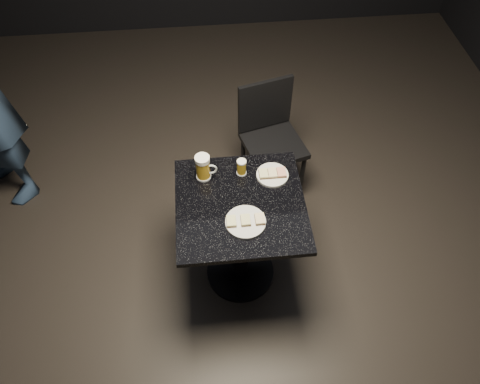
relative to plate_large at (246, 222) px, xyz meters
name	(u,v)px	position (x,y,z in m)	size (l,w,h in m)	color
floor	(240,272)	(-0.01, 0.13, -0.76)	(6.00, 6.00, 0.00)	black
room_shell	(241,16)	(-0.01, 0.13, 1.08)	(6.00, 6.00, 6.00)	black
plate_large	(246,222)	(0.00, 0.00, 0.00)	(0.21, 0.21, 0.01)	silver
plate_small	(272,175)	(0.19, 0.31, 0.00)	(0.18, 0.18, 0.01)	silver
table	(240,229)	(-0.01, 0.13, -0.25)	(0.70, 0.70, 0.75)	black
beer_mug	(203,167)	(-0.20, 0.34, 0.07)	(0.12, 0.08, 0.16)	silver
beer_tumbler	(242,167)	(0.01, 0.35, 0.04)	(0.06, 0.06, 0.10)	silver
chair	(270,134)	(0.27, 0.91, -0.26)	(0.47, 0.47, 0.86)	black
canapes_on_plate_large	(246,220)	(0.00, 0.00, 0.02)	(0.20, 0.07, 0.02)	#4C3521
canapes_on_plate_small	(273,173)	(0.19, 0.31, 0.02)	(0.15, 0.07, 0.02)	#4C3521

